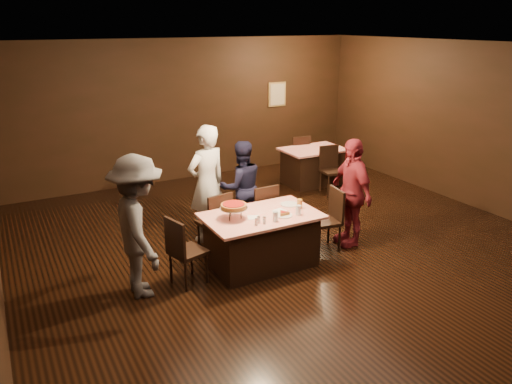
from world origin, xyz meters
TOP-DOWN VIEW (x-y plane):
  - room at (0.00, 0.01)m, footprint 10.00×10.04m
  - main_table at (-0.67, 0.52)m, footprint 1.60×1.00m
  - back_table at (2.12, 3.31)m, footprint 1.30×0.90m
  - chair_far_left at (-1.07, 1.27)m, footprint 0.48×0.48m
  - chair_far_right at (-0.27, 1.27)m, footprint 0.43×0.43m
  - chair_end_left at (-1.77, 0.52)m, footprint 0.51×0.51m
  - chair_end_right at (0.43, 0.52)m, footprint 0.47×0.47m
  - chair_back_near at (2.12, 2.61)m, footprint 0.47×0.47m
  - chair_back_far at (2.12, 3.91)m, footprint 0.47×0.47m
  - diner_white_jacket at (-0.99, 1.71)m, footprint 0.76×0.59m
  - diner_navy_hoodie at (-0.37, 1.75)m, footprint 0.81×0.67m
  - diner_grey_knit at (-2.39, 0.56)m, footprint 0.72×1.21m
  - diner_red_shirt at (0.90, 0.52)m, footprint 0.53×1.03m
  - pizza_stand at (-1.07, 0.57)m, footprint 0.38×0.38m
  - plate_with_slice at (-0.42, 0.34)m, footprint 0.25×0.25m
  - plate_empty at (-0.12, 0.67)m, footprint 0.25×0.25m
  - glass_front_left at (-0.62, 0.22)m, footprint 0.08×0.08m
  - glass_front_right at (-0.22, 0.27)m, footprint 0.08×0.08m
  - glass_amber at (-0.07, 0.47)m, footprint 0.08×0.08m
  - condiments at (-0.85, 0.24)m, footprint 0.17×0.10m
  - napkin_center at (-0.37, 0.52)m, footprint 0.19×0.19m
  - napkin_left at (-0.82, 0.47)m, footprint 0.21×0.21m

SIDE VIEW (x-z plane):
  - main_table at x=-0.67m, z-range 0.00..0.77m
  - back_table at x=2.12m, z-range 0.00..0.77m
  - chair_far_left at x=-1.07m, z-range 0.00..0.95m
  - chair_far_right at x=-0.27m, z-range 0.00..0.95m
  - chair_end_left at x=-1.77m, z-range 0.00..0.95m
  - chair_end_right at x=0.43m, z-range 0.00..0.95m
  - chair_back_near at x=2.12m, z-range 0.00..0.95m
  - chair_back_far at x=2.12m, z-range 0.00..0.95m
  - diner_navy_hoodie at x=-0.37m, z-range 0.00..1.54m
  - napkin_center at x=-0.37m, z-range 0.77..0.78m
  - napkin_left at x=-0.82m, z-range 0.77..0.78m
  - plate_empty at x=-0.12m, z-range 0.77..0.78m
  - plate_with_slice at x=-0.42m, z-range 0.76..0.83m
  - condiments at x=-0.85m, z-range 0.77..0.87m
  - glass_front_left at x=-0.62m, z-range 0.77..0.91m
  - glass_front_right at x=-0.22m, z-range 0.77..0.91m
  - glass_amber at x=-0.07m, z-range 0.77..0.91m
  - diner_red_shirt at x=0.90m, z-range 0.00..1.69m
  - diner_grey_knit at x=-2.39m, z-range 0.00..1.83m
  - diner_white_jacket at x=-0.99m, z-range 0.00..1.86m
  - pizza_stand at x=-1.07m, z-range 0.84..1.06m
  - room at x=0.00m, z-range 0.63..3.65m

